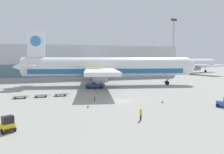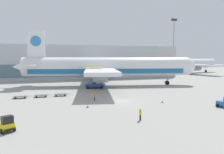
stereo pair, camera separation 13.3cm
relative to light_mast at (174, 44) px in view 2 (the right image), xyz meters
The scene contains 14 objects.
ground_plane 65.00m from the light_mast, 131.43° to the right, with size 400.00×400.00×0.00m, color #9E9B93.
terminal_building 45.45m from the light_mast, 169.18° to the left, with size 90.00×18.20×14.00m.
light_mast is the anchor object (origin of this frame).
airplane_main 45.67m from the light_mast, 150.43° to the right, with size 57.47×48.63×17.00m.
airplane_distant 27.89m from the light_mast, 42.13° to the left, with size 51.45×43.78×15.36m.
scissor_lift_loader 52.64m from the light_mast, 148.10° to the right, with size 5.70×4.25×6.14m.
baggage_tug_mid 87.55m from the light_mast, 135.50° to the right, with size 2.49×2.81×2.00m.
baggage_dolly_lead 74.47m from the light_mast, 148.71° to the right, with size 3.71×1.53×0.48m.
baggage_dolly_second 70.69m from the light_mast, 147.06° to the right, with size 3.71×1.53×0.48m.
baggage_dolly_third 67.05m from the light_mast, 145.13° to the right, with size 3.71×1.53×0.48m.
ground_crew_near 76.58m from the light_mast, 125.82° to the right, with size 0.25×0.57×1.75m.
ground_crew_far 67.01m from the light_mast, 136.22° to the right, with size 0.35×0.53×1.85m.
traffic_cone_near 63.60m from the light_mast, 124.26° to the right, with size 0.40×0.40×0.60m.
traffic_cone_far 72.72m from the light_mast, 134.37° to the right, with size 0.40×0.40×0.59m.
Camera 2 is at (-14.97, -41.67, 8.98)m, focal length 35.00 mm.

